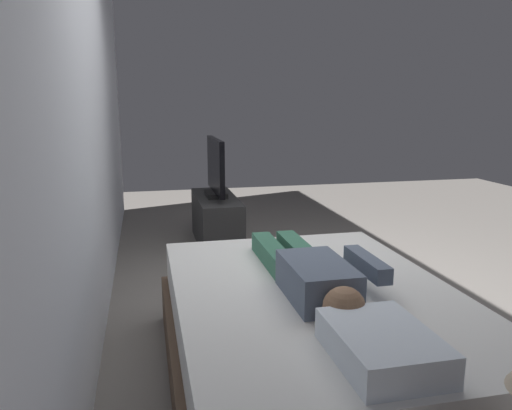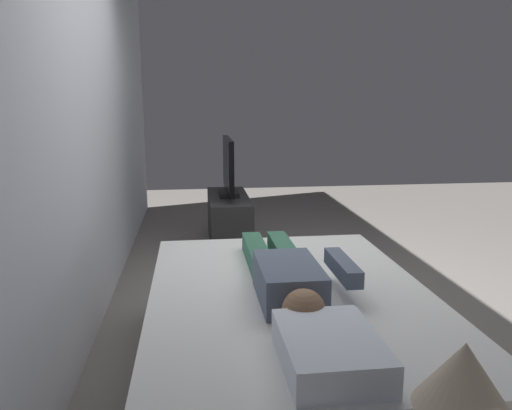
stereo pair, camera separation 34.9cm
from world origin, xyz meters
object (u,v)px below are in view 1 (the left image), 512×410
person (311,273)px  tv_stand (216,220)px  bed (315,341)px  remote (372,271)px  pillow (382,346)px  tv (216,169)px

person → tv_stand: (2.70, 0.09, -0.37)m
bed → remote: bearing=-65.1°
remote → person: bearing=110.5°
pillow → person: (0.73, 0.02, 0.02)m
bed → tv_stand: (2.73, 0.11, -0.01)m
pillow → tv_stand: (3.43, 0.11, -0.35)m
bed → tv: size_ratio=2.33×
tv_stand → tv: size_ratio=1.25×
bed → pillow: bearing=-180.0°
person → tv_stand: 2.72m
bed → person: 0.36m
person → tv_stand: person is taller
bed → pillow: size_ratio=4.27×
pillow → tv: size_ratio=0.55×
bed → person: person is taller
person → remote: person is taller
bed → remote: (0.18, -0.39, 0.29)m
bed → person: (0.03, 0.02, 0.36)m
pillow → person: person is taller
tv_stand → person: bearing=-178.0°
pillow → remote: (0.89, -0.39, -0.05)m
bed → tv_stand: bed is taller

